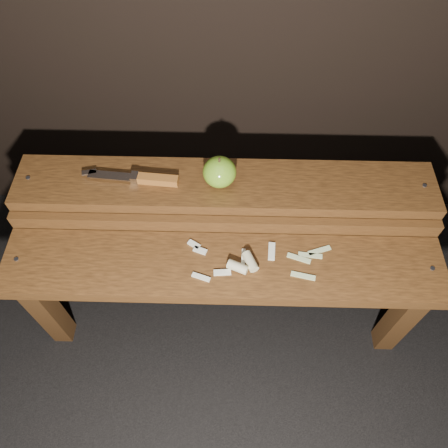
{
  "coord_description": "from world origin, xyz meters",
  "views": [
    {
      "loc": [
        0.02,
        -0.62,
        1.45
      ],
      "look_at": [
        0.0,
        0.06,
        0.45
      ],
      "focal_mm": 35.0,
      "sensor_mm": 36.0,
      "label": 1
    }
  ],
  "objects_px": {
    "apple": "(220,172)",
    "knife": "(146,179)",
    "bench_front_tier": "(223,279)",
    "bench_rear_tier": "(225,202)"
  },
  "relations": [
    {
      "from": "bench_rear_tier",
      "to": "knife",
      "type": "height_order",
      "value": "knife"
    },
    {
      "from": "bench_front_tier",
      "to": "apple",
      "type": "xyz_separation_m",
      "value": [
        -0.02,
        0.23,
        0.19
      ]
    },
    {
      "from": "bench_front_tier",
      "to": "knife",
      "type": "distance_m",
      "value": 0.36
    },
    {
      "from": "bench_front_tier",
      "to": "apple",
      "type": "height_order",
      "value": "apple"
    },
    {
      "from": "apple",
      "to": "bench_front_tier",
      "type": "bearing_deg",
      "value": -86.26
    },
    {
      "from": "bench_front_tier",
      "to": "knife",
      "type": "height_order",
      "value": "knife"
    },
    {
      "from": "apple",
      "to": "knife",
      "type": "relative_size",
      "value": 0.34
    },
    {
      "from": "apple",
      "to": "bench_rear_tier",
      "type": "bearing_deg",
      "value": -15.97
    },
    {
      "from": "bench_front_tier",
      "to": "knife",
      "type": "relative_size",
      "value": 4.31
    },
    {
      "from": "knife",
      "to": "apple",
      "type": "bearing_deg",
      "value": 0.92
    }
  ]
}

